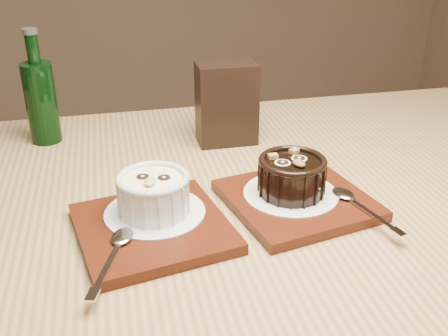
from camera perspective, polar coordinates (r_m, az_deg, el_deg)
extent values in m
cube|color=olive|center=(0.74, 1.03, -5.07)|extent=(1.24, 0.87, 0.04)
cylinder|color=olive|center=(1.42, 19.67, -7.95)|extent=(0.06, 0.06, 0.71)
cube|color=#43170B|center=(0.67, -7.75, -6.52)|extent=(0.20, 0.20, 0.01)
cylinder|color=silver|center=(0.68, -7.53, -4.77)|extent=(0.13, 0.13, 0.00)
cylinder|color=silver|center=(0.67, -7.65, -3.03)|extent=(0.09, 0.09, 0.05)
cylinder|color=#FFF49B|center=(0.66, -7.76, -1.37)|extent=(0.08, 0.08, 0.00)
torus|color=silver|center=(0.66, -7.78, -1.10)|extent=(0.09, 0.09, 0.01)
cylinder|color=black|center=(0.67, -8.85, -0.93)|extent=(0.02, 0.02, 0.00)
cylinder|color=black|center=(0.66, -6.55, -1.03)|extent=(0.02, 0.02, 0.00)
ellipsoid|color=tan|center=(0.65, -8.05, -1.46)|extent=(0.02, 0.02, 0.01)
cube|color=#43170B|center=(0.73, 7.94, -3.49)|extent=(0.20, 0.20, 0.01)
cylinder|color=silver|center=(0.73, 7.27, -2.74)|extent=(0.13, 0.13, 0.00)
cylinder|color=black|center=(0.72, 7.38, -1.07)|extent=(0.09, 0.09, 0.05)
cylinder|color=black|center=(0.71, 7.48, 0.51)|extent=(0.08, 0.08, 0.00)
torus|color=black|center=(0.70, 7.50, 0.76)|extent=(0.09, 0.09, 0.01)
cylinder|color=black|center=(0.70, 6.40, 0.63)|extent=(0.02, 0.02, 0.00)
cylinder|color=black|center=(0.72, 8.20, 1.08)|extent=(0.02, 0.02, 0.00)
ellipsoid|color=brown|center=(0.69, 8.16, 0.52)|extent=(0.02, 0.02, 0.01)
cube|color=brown|center=(0.71, 5.35, 1.27)|extent=(0.01, 0.01, 0.01)
cube|color=brown|center=(0.73, 7.65, 1.83)|extent=(0.02, 0.01, 0.01)
cube|color=black|center=(0.90, 0.29, 7.03)|extent=(0.10, 0.07, 0.14)
cylinder|color=black|center=(0.95, -19.25, 6.67)|extent=(0.05, 0.05, 0.14)
cylinder|color=black|center=(0.93, -20.11, 12.09)|extent=(0.02, 0.02, 0.05)
cylinder|color=#333333|center=(0.92, -20.39, 13.78)|extent=(0.02, 0.02, 0.01)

